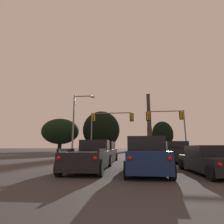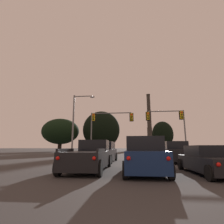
{
  "view_description": "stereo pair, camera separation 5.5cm",
  "coord_description": "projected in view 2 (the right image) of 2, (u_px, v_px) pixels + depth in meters",
  "views": [
    {
      "loc": [
        -0.9,
        -0.03,
        1.32
      ],
      "look_at": [
        -5.73,
        47.02,
        10.95
      ],
      "focal_mm": 28.0,
      "sensor_mm": 36.0,
      "label": 1
    },
    {
      "loc": [
        -0.85,
        -0.02,
        1.32
      ],
      "look_at": [
        -5.73,
        47.02,
        10.95
      ],
      "focal_mm": 28.0,
      "sensor_mm": 36.0,
      "label": 2
    }
  ],
  "objects": [
    {
      "name": "pickup_truck_left_lane_second",
      "position": [
        90.0,
        156.0,
        10.64
      ],
      "size": [
        2.27,
        5.54,
        1.82
      ],
      "rotation": [
        0.0,
        0.0,
        0.02
      ],
      "color": "black",
      "rests_on": "ground_plane"
    },
    {
      "name": "suv_right_lane_front",
      "position": [
        175.0,
        152.0,
        15.91
      ],
      "size": [
        2.3,
        4.98,
        1.86
      ],
      "rotation": [
        0.0,
        0.0,
        -0.04
      ],
      "color": "black",
      "rests_on": "ground_plane"
    },
    {
      "name": "suv_center_lane_second",
      "position": [
        144.0,
        156.0,
        9.31
      ],
      "size": [
        2.13,
        4.92,
        1.86
      ],
      "rotation": [
        0.0,
        0.0,
        -0.01
      ],
      "color": "navy",
      "rests_on": "ground_plane"
    },
    {
      "name": "smokestack",
      "position": [
        150.0,
        127.0,
        170.61
      ],
      "size": [
        7.66,
        7.66,
        54.27
      ],
      "color": "#2B2722",
      "rests_on": "ground_plane"
    },
    {
      "name": "treeline_far_left",
      "position": [
        101.0,
        130.0,
        59.94
      ],
      "size": [
        12.63,
        11.37,
        13.64
      ],
      "color": "black",
      "rests_on": "ground_plane"
    },
    {
      "name": "treeline_center_right",
      "position": [
        163.0,
        134.0,
        60.95
      ],
      "size": [
        7.25,
        6.52,
        10.35
      ],
      "color": "black",
      "rests_on": "ground_plane"
    },
    {
      "name": "street_lamp",
      "position": [
        77.0,
        119.0,
        21.18
      ],
      "size": [
        2.72,
        0.36,
        7.72
      ],
      "color": "slate",
      "rests_on": "ground_plane"
    },
    {
      "name": "sedan_right_lane_second",
      "position": [
        209.0,
        161.0,
        8.89
      ],
      "size": [
        2.11,
        4.75,
        1.43
      ],
      "rotation": [
        0.0,
        0.0,
        0.03
      ],
      "color": "black",
      "rests_on": "ground_plane"
    },
    {
      "name": "treeline_center_left",
      "position": [
        61.0,
        131.0,
        58.89
      ],
      "size": [
        12.45,
        11.21,
        10.92
      ],
      "color": "black",
      "rests_on": "ground_plane"
    },
    {
      "name": "traffic_light_overhead_right",
      "position": [
        172.0,
        121.0,
        23.91
      ],
      "size": [
        5.32,
        0.5,
        6.37
      ],
      "color": "slate",
      "rests_on": "ground_plane"
    },
    {
      "name": "traffic_light_overhead_left",
      "position": [
        105.0,
        122.0,
        25.51
      ],
      "size": [
        6.37,
        0.5,
        6.39
      ],
      "color": "slate",
      "rests_on": "ground_plane"
    },
    {
      "name": "suv_left_lane_front",
      "position": [
        104.0,
        152.0,
        16.42
      ],
      "size": [
        2.26,
        4.96,
        1.86
      ],
      "rotation": [
        0.0,
        0.0,
        -0.03
      ],
      "color": "#232328",
      "rests_on": "ground_plane"
    }
  ]
}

